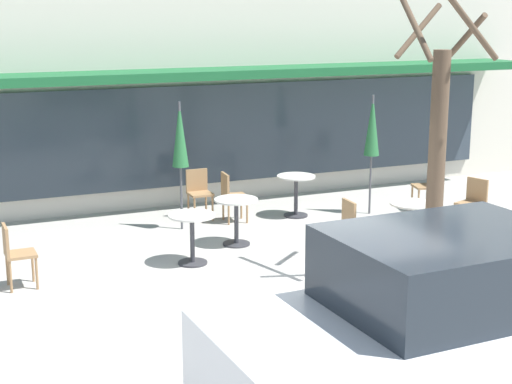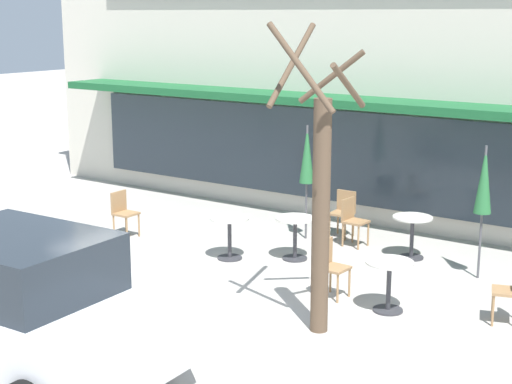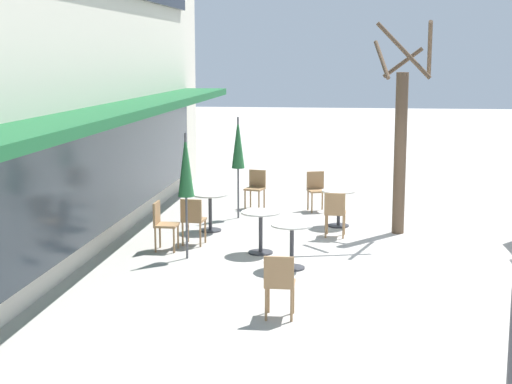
{
  "view_description": "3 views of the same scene",
  "coord_description": "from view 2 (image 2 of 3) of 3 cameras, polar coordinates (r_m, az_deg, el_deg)",
  "views": [
    {
      "loc": [
        -4.34,
        -8.1,
        3.71
      ],
      "look_at": [
        0.41,
        2.85,
        0.91
      ],
      "focal_mm": 55.0,
      "sensor_mm": 36.0,
      "label": 1
    },
    {
      "loc": [
        7.12,
        -8.16,
        4.24
      ],
      "look_at": [
        -0.3,
        2.6,
        1.25
      ],
      "focal_mm": 55.0,
      "sensor_mm": 36.0,
      "label": 2
    },
    {
      "loc": [
        -13.36,
        1.51,
        3.49
      ],
      "look_at": [
        0.27,
        3.21,
        1.1
      ],
      "focal_mm": 55.0,
      "sensor_mm": 36.0,
      "label": 3
    }
  ],
  "objects": [
    {
      "name": "parked_sedan",
      "position": [
        9.74,
        -17.3,
        -7.89
      ],
      "size": [
        4.25,
        2.12,
        1.76
      ],
      "color": "silver",
      "rests_on": "ground"
    },
    {
      "name": "street_tree",
      "position": [
        10.35,
        4.67,
        -0.41
      ],
      "size": [
        1.05,
        1.14,
        4.14
      ],
      "color": "brown",
      "rests_on": "ground"
    },
    {
      "name": "cafe_table_mid_patio",
      "position": [
        11.53,
        9.65,
        -6.14
      ],
      "size": [
        0.7,
        0.7,
        0.76
      ],
      "color": "#333338",
      "rests_on": "ground"
    },
    {
      "name": "cafe_chair_4",
      "position": [
        15.26,
        6.39,
        -1.3
      ],
      "size": [
        0.4,
        0.4,
        0.89
      ],
      "color": "#9E754C",
      "rests_on": "ground"
    },
    {
      "name": "cafe_chair_3",
      "position": [
        12.0,
        5.41,
        -5.21
      ],
      "size": [
        0.42,
        0.42,
        0.89
      ],
      "color": "#9E754C",
      "rests_on": "ground"
    },
    {
      "name": "cafe_chair_1",
      "position": [
        15.34,
        -9.66,
        -1.32
      ],
      "size": [
        0.41,
        0.41,
        0.89
      ],
      "color": "#9E754C",
      "rests_on": "ground"
    },
    {
      "name": "cafe_table_near_wall",
      "position": [
        13.77,
        -1.94,
        -2.82
      ],
      "size": [
        0.7,
        0.7,
        0.76
      ],
      "color": "#333338",
      "rests_on": "ground"
    },
    {
      "name": "ground_plane",
      "position": [
        11.63,
        -6.15,
        -8.58
      ],
      "size": [
        80.0,
        80.0,
        0.0
      ],
      "primitive_type": "plane",
      "color": "#ADA8A0"
    },
    {
      "name": "cafe_chair_2",
      "position": [
        14.66,
        7.03,
        -1.9
      ],
      "size": [
        0.43,
        0.43,
        0.89
      ],
      "color": "#9E754C",
      "rests_on": "ground"
    },
    {
      "name": "cafe_table_by_tree",
      "position": [
        14.06,
        11.29,
        -2.73
      ],
      "size": [
        0.7,
        0.7,
        0.76
      ],
      "color": "#333338",
      "rests_on": "ground"
    },
    {
      "name": "patio_umbrella_green_folded",
      "position": [
        14.79,
        3.73,
        2.68
      ],
      "size": [
        0.28,
        0.28,
        2.2
      ],
      "color": "#4C4C51",
      "rests_on": "ground"
    },
    {
      "name": "cafe_table_streetside",
      "position": [
        13.75,
        2.86,
        -2.85
      ],
      "size": [
        0.7,
        0.7,
        0.76
      ],
      "color": "#333338",
      "rests_on": "ground"
    },
    {
      "name": "building_facade",
      "position": [
        19.48,
        13.36,
        10.66
      ],
      "size": [
        17.42,
        9.1,
        7.2
      ],
      "color": "beige",
      "rests_on": "ground"
    },
    {
      "name": "patio_umbrella_cream_folded",
      "position": [
        13.01,
        16.26,
        0.78
      ],
      "size": [
        0.28,
        0.28,
        2.2
      ],
      "color": "#4C4C51",
      "rests_on": "ground"
    }
  ]
}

